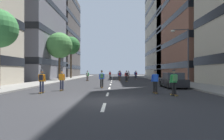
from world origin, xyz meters
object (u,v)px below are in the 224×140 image
(skater_0, at_px, (42,80))
(skater_9, at_px, (155,80))
(skater_6, at_px, (102,78))
(skater_11, at_px, (120,75))
(skater_7, at_px, (128,74))
(skater_10, at_px, (174,81))
(skater_5, at_px, (135,74))
(skater_1, at_px, (126,75))
(skater_2, at_px, (136,74))
(street_tree_near, at_px, (59,46))
(skater_3, at_px, (87,75))
(skater_8, at_px, (110,74))
(skater_4, at_px, (62,79))
(street_tree_mid, at_px, (71,46))
(streetlamp_right, at_px, (185,50))
(skater_13, at_px, (120,74))
(parked_car_near, at_px, (173,81))
(skater_12, at_px, (119,75))

(skater_0, distance_m, skater_9, 8.57)
(skater_6, relative_size, skater_11, 1.00)
(skater_7, xyz_separation_m, skater_10, (1.11, -27.65, 0.03))
(skater_10, xyz_separation_m, skater_11, (-3.18, 19.35, 0.00))
(skater_6, xyz_separation_m, skater_11, (2.15, 13.26, 0.00))
(skater_5, xyz_separation_m, skater_11, (-3.96, -12.42, 0.03))
(skater_1, relative_size, skater_2, 1.00)
(street_tree_near, distance_m, skater_3, 7.79)
(skater_8, distance_m, skater_9, 30.80)
(skater_0, relative_size, skater_5, 1.00)
(skater_3, height_order, skater_8, same)
(skater_2, relative_size, skater_6, 1.00)
(skater_0, height_order, skater_9, same)
(skater_0, height_order, skater_5, same)
(skater_10, bearing_deg, skater_2, 88.87)
(skater_3, distance_m, skater_6, 14.25)
(skater_4, height_order, skater_6, same)
(skater_1, distance_m, skater_9, 16.95)
(street_tree_mid, distance_m, skater_0, 30.74)
(skater_8, relative_size, skater_9, 1.00)
(skater_0, bearing_deg, skater_3, 87.42)
(skater_8, bearing_deg, skater_10, -80.87)
(streetlamp_right, height_order, skater_2, streetlamp_right)
(skater_2, xyz_separation_m, skater_9, (-1.56, -26.86, -0.03))
(streetlamp_right, distance_m, skater_0, 16.33)
(skater_1, bearing_deg, street_tree_near, 163.63)
(skater_2, height_order, skater_8, same)
(skater_1, xyz_separation_m, skater_5, (2.90, 13.51, -0.03))
(skater_6, xyz_separation_m, skater_8, (0.21, 25.78, -0.03))
(street_tree_mid, bearing_deg, skater_4, -78.75)
(skater_3, relative_size, skater_9, 1.00)
(skater_13, bearing_deg, skater_1, -86.70)
(skater_6, bearing_deg, parked_car_near, 1.87)
(skater_1, distance_m, skater_2, 10.31)
(skater_8, relative_size, skater_13, 1.00)
(skater_5, xyz_separation_m, skater_6, (-6.12, -25.68, 0.03))
(skater_8, bearing_deg, skater_5, -1.00)
(skater_7, distance_m, skater_10, 27.67)
(skater_3, height_order, skater_10, same)
(skater_12, bearing_deg, skater_10, -82.74)
(parked_car_near, distance_m, skater_0, 12.44)
(skater_8, bearing_deg, skater_6, -90.48)
(skater_0, bearing_deg, skater_5, 71.22)
(skater_4, relative_size, skater_6, 1.00)
(skater_6, height_order, skater_9, same)
(parked_car_near, height_order, skater_10, skater_10)
(street_tree_near, xyz_separation_m, skater_12, (10.91, 3.29, -5.36))
(streetlamp_right, height_order, skater_5, streetlamp_right)
(skater_3, xyz_separation_m, skater_12, (5.54, 5.14, -0.03))
(skater_0, relative_size, skater_11, 1.00)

